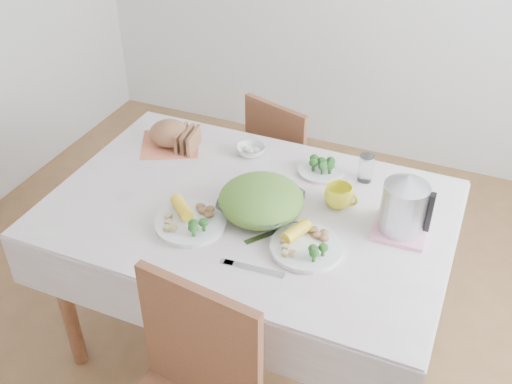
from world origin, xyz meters
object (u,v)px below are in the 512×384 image
at_px(dinner_plate_left, 191,223).
at_px(electric_kettle, 404,204).
at_px(dining_table, 250,280).
at_px(salad_bowl, 261,206).
at_px(yellow_mug, 338,196).
at_px(chair_far, 295,158).
at_px(dinner_plate_right, 306,247).

bearing_deg(dinner_plate_left, electric_kettle, 20.72).
bearing_deg(dining_table, electric_kettle, 7.76).
relative_size(salad_bowl, electric_kettle, 1.32).
xyz_separation_m(dining_table, dinner_plate_left, (-0.15, -0.19, 0.40)).
distance_m(salad_bowl, electric_kettle, 0.51).
bearing_deg(dining_table, yellow_mug, 23.51).
xyz_separation_m(dinner_plate_left, electric_kettle, (0.70, 0.27, 0.11)).
bearing_deg(yellow_mug, salad_bowl, -146.98).
relative_size(chair_far, electric_kettle, 3.73).
xyz_separation_m(dinner_plate_left, dinner_plate_right, (0.43, 0.04, 0.00)).
bearing_deg(chair_far, dining_table, 115.10).
bearing_deg(dining_table, dinner_plate_left, -127.82).
relative_size(dining_table, electric_kettle, 6.24).
bearing_deg(chair_far, dinner_plate_left, 105.50).
relative_size(dining_table, dinner_plate_left, 5.32).
distance_m(dining_table, yellow_mug, 0.55).
distance_m(salad_bowl, yellow_mug, 0.30).
distance_m(dining_table, chair_far, 0.84).
xyz_separation_m(chair_far, dinner_plate_right, (0.38, -0.98, 0.31)).
height_order(dining_table, dinner_plate_right, dinner_plate_right).
bearing_deg(yellow_mug, dinner_plate_left, -144.56).
bearing_deg(chair_far, salad_bowl, 118.83).
relative_size(chair_far, dinner_plate_left, 3.18).
distance_m(salad_bowl, dinner_plate_left, 0.27).
distance_m(chair_far, dinner_plate_right, 1.10).
distance_m(dining_table, electric_kettle, 0.76).
bearing_deg(salad_bowl, dinner_plate_right, -29.46).
distance_m(dining_table, dinner_plate_left, 0.47).
bearing_deg(chair_far, yellow_mug, 138.65).
bearing_deg(salad_bowl, chair_far, 100.73).
relative_size(dining_table, chair_far, 1.67).
relative_size(dining_table, yellow_mug, 12.68).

